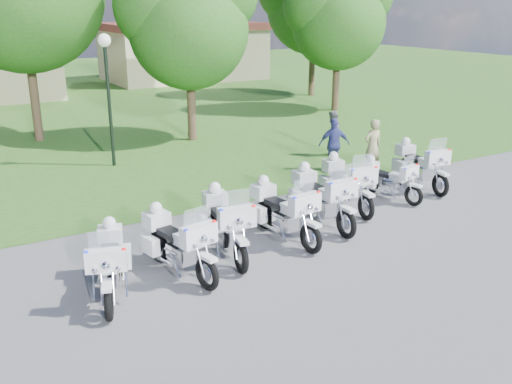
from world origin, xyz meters
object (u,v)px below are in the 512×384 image
motorcycle_3 (283,210)px  lamp_post (106,68)px  bystander_a (373,147)px  motorcycle_0 (110,262)px  bystander_c (334,145)px  motorcycle_6 (388,179)px  motorcycle_7 (420,164)px  motorcycle_5 (346,182)px  motorcycle_4 (321,196)px  motorcycle_1 (177,242)px  motorcycle_2 (225,222)px  bystander_b (332,134)px

motorcycle_3 → lamp_post: 9.05m
motorcycle_3 → bystander_a: size_ratio=1.40×
motorcycle_0 → bystander_c: size_ratio=1.30×
motorcycle_6 → motorcycle_7: bearing=-178.2°
motorcycle_0 → motorcycle_5: (7.15, 1.63, 0.04)m
motorcycle_4 → motorcycle_0: bearing=12.1°
motorcycle_5 → motorcycle_1: bearing=23.6°
motorcycle_0 → motorcycle_1: (1.49, 0.20, 0.02)m
bystander_c → motorcycle_6: bearing=106.7°
motorcycle_0 → motorcycle_2: bearing=-149.4°
motorcycle_1 → bystander_c: bystander_c is taller
motorcycle_5 → motorcycle_6: size_ratio=1.21×
motorcycle_4 → bystander_b: motorcycle_4 is taller
motorcycle_6 → bystander_c: size_ratio=1.18×
motorcycle_5 → motorcycle_4: bearing=35.2°
motorcycle_1 → motorcycle_7: size_ratio=0.98×
motorcycle_0 → bystander_c: 10.35m
motorcycle_5 → lamp_post: (-4.32, 7.51, 2.65)m
motorcycle_4 → lamp_post: size_ratio=0.59×
bystander_a → bystander_c: (-0.89, 0.93, -0.02)m
motorcycle_7 → motorcycle_2: bearing=20.3°
lamp_post → bystander_b: (7.46, -2.76, -2.53)m
motorcycle_2 → motorcycle_3: (1.57, 0.06, -0.02)m
motorcycle_7 → bystander_c: 3.04m
motorcycle_6 → lamp_post: (-5.87, 7.53, 2.78)m
motorcycle_0 → motorcycle_6: motorcycle_0 is taller
motorcycle_2 → motorcycle_5: size_ratio=1.03×
bystander_a → motorcycle_4: bearing=38.6°
motorcycle_3 → motorcycle_7: (5.91, 1.35, -0.00)m
motorcycle_7 → motorcycle_1: bearing=21.1°
motorcycle_0 → motorcycle_3: 4.45m
motorcycle_3 → bystander_c: bearing=-143.5°
motorcycle_2 → motorcycle_4: size_ratio=0.99×
motorcycle_0 → lamp_post: size_ratio=0.52×
bystander_b → bystander_a: bearing=50.6°
motorcycle_5 → bystander_b: bearing=-114.0°
motorcycle_5 → bystander_b: motorcycle_5 is taller
motorcycle_4 → bystander_a: bearing=-143.2°
bystander_c → motorcycle_2: bearing=58.6°
bystander_b → bystander_c: bystander_c is taller
motorcycle_2 → motorcycle_5: 4.45m
lamp_post → bystander_c: size_ratio=2.52×
bystander_a → bystander_b: bearing=-91.2°
motorcycle_2 → motorcycle_5: (4.32, 1.04, -0.02)m
motorcycle_3 → motorcycle_7: size_ratio=1.01×
motorcycle_4 → lamp_post: (-2.97, 8.17, 2.63)m
motorcycle_4 → bystander_c: (3.37, 3.83, 0.15)m
motorcycle_2 → bystander_b: bearing=-131.9°
lamp_post → bystander_c: bearing=-34.5°
motorcycle_0 → bystander_a: (10.05, 3.88, 0.23)m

